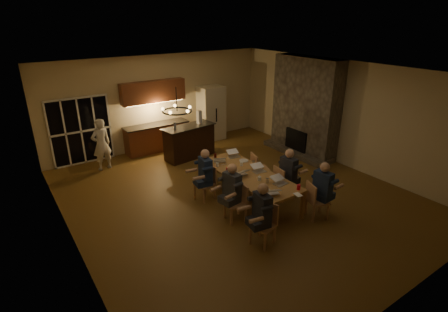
% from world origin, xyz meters
% --- Properties ---
extents(floor, '(9.00, 9.00, 0.00)m').
position_xyz_m(floor, '(0.00, 0.00, 0.00)').
color(floor, brown).
rests_on(floor, ground).
extents(back_wall, '(8.00, 0.04, 3.20)m').
position_xyz_m(back_wall, '(0.00, 4.52, 1.60)').
color(back_wall, '#CBB28F').
rests_on(back_wall, ground).
extents(left_wall, '(0.04, 9.00, 3.20)m').
position_xyz_m(left_wall, '(-4.02, 0.00, 1.60)').
color(left_wall, '#CBB28F').
rests_on(left_wall, ground).
extents(right_wall, '(0.04, 9.00, 3.20)m').
position_xyz_m(right_wall, '(4.02, 0.00, 1.60)').
color(right_wall, '#CBB28F').
rests_on(right_wall, ground).
extents(ceiling, '(8.00, 9.00, 0.04)m').
position_xyz_m(ceiling, '(0.00, 0.00, 3.22)').
color(ceiling, white).
rests_on(ceiling, back_wall).
extents(french_doors, '(1.86, 0.08, 2.10)m').
position_xyz_m(french_doors, '(-2.70, 4.47, 1.05)').
color(french_doors, black).
rests_on(french_doors, ground).
extents(fireplace, '(0.58, 2.50, 3.20)m').
position_xyz_m(fireplace, '(3.70, 1.20, 1.60)').
color(fireplace, '#625B4D').
rests_on(fireplace, ground).
extents(kitchenette, '(2.24, 0.68, 2.40)m').
position_xyz_m(kitchenette, '(-0.30, 4.20, 1.20)').
color(kitchenette, brown).
rests_on(kitchenette, ground).
extents(refrigerator, '(0.90, 0.68, 2.00)m').
position_xyz_m(refrigerator, '(1.90, 4.15, 1.00)').
color(refrigerator, beige).
rests_on(refrigerator, ground).
extents(dining_table, '(1.10, 2.92, 0.75)m').
position_xyz_m(dining_table, '(0.11, -0.40, 0.38)').
color(dining_table, '#A76B42').
rests_on(dining_table, ground).
extents(bar_island, '(1.82, 0.90, 1.08)m').
position_xyz_m(bar_island, '(0.29, 2.97, 0.54)').
color(bar_island, black).
rests_on(bar_island, ground).
extents(chair_left_near, '(0.54, 0.54, 0.89)m').
position_xyz_m(chair_left_near, '(-0.78, -2.02, 0.45)').
color(chair_left_near, tan).
rests_on(chair_left_near, ground).
extents(chair_left_mid, '(0.51, 0.51, 0.89)m').
position_xyz_m(chair_left_mid, '(-0.72, -0.97, 0.45)').
color(chair_left_mid, tan).
rests_on(chair_left_mid, ground).
extents(chair_left_far, '(0.51, 0.51, 0.89)m').
position_xyz_m(chair_left_far, '(-0.78, 0.27, 0.45)').
color(chair_left_far, tan).
rests_on(chair_left_far, ground).
extents(chair_right_near, '(0.56, 0.56, 0.89)m').
position_xyz_m(chair_right_near, '(0.93, -1.95, 0.45)').
color(chair_right_near, tan).
rests_on(chair_right_near, ground).
extents(chair_right_mid, '(0.49, 0.49, 0.89)m').
position_xyz_m(chair_right_mid, '(0.93, -0.86, 0.45)').
color(chair_right_mid, tan).
rests_on(chair_right_mid, ground).
extents(chair_right_far, '(0.54, 0.54, 0.89)m').
position_xyz_m(chair_right_far, '(0.99, 0.18, 0.45)').
color(chair_right_far, tan).
rests_on(chair_right_far, ground).
extents(person_left_near, '(0.67, 0.67, 1.38)m').
position_xyz_m(person_left_near, '(-0.80, -1.99, 0.69)').
color(person_left_near, '#25282F').
rests_on(person_left_near, ground).
extents(person_right_near, '(0.66, 0.66, 1.38)m').
position_xyz_m(person_right_near, '(1.02, -1.97, 0.69)').
color(person_right_near, '#1F2F4E').
rests_on(person_right_near, ground).
extents(person_left_mid, '(0.68, 0.68, 1.38)m').
position_xyz_m(person_left_mid, '(-0.73, -0.86, 0.69)').
color(person_left_mid, '#34373D').
rests_on(person_left_mid, ground).
extents(person_right_mid, '(0.64, 0.64, 1.38)m').
position_xyz_m(person_right_mid, '(0.95, -0.93, 0.69)').
color(person_right_mid, '#25282F').
rests_on(person_right_mid, ground).
extents(person_left_far, '(0.68, 0.68, 1.38)m').
position_xyz_m(person_left_far, '(-0.77, 0.22, 0.69)').
color(person_left_far, '#1F2F4E').
rests_on(person_left_far, ground).
extents(standing_person, '(0.64, 0.47, 1.60)m').
position_xyz_m(standing_person, '(-2.35, 3.63, 0.80)').
color(standing_person, silver).
rests_on(standing_person, ground).
extents(chandelier, '(0.57, 0.57, 0.03)m').
position_xyz_m(chandelier, '(-1.98, -0.81, 2.75)').
color(chandelier, black).
rests_on(chandelier, ceiling).
extents(laptop_a, '(0.40, 0.38, 0.23)m').
position_xyz_m(laptop_a, '(-0.12, -1.51, 0.86)').
color(laptop_a, silver).
rests_on(laptop_a, dining_table).
extents(laptop_b, '(0.34, 0.30, 0.23)m').
position_xyz_m(laptop_b, '(0.36, -1.28, 0.86)').
color(laptop_b, silver).
rests_on(laptop_b, dining_table).
extents(laptop_c, '(0.35, 0.32, 0.23)m').
position_xyz_m(laptop_c, '(-0.12, -0.34, 0.86)').
color(laptop_c, silver).
rests_on(laptop_c, dining_table).
extents(laptop_d, '(0.35, 0.31, 0.23)m').
position_xyz_m(laptop_d, '(0.39, -0.47, 0.86)').
color(laptop_d, silver).
rests_on(laptop_d, dining_table).
extents(laptop_e, '(0.42, 0.40, 0.23)m').
position_xyz_m(laptop_e, '(-0.06, 0.67, 0.86)').
color(laptop_e, silver).
rests_on(laptop_e, dining_table).
extents(laptop_f, '(0.36, 0.33, 0.23)m').
position_xyz_m(laptop_f, '(0.44, 0.68, 0.86)').
color(laptop_f, silver).
rests_on(laptop_f, dining_table).
extents(mug_front, '(0.08, 0.08, 0.10)m').
position_xyz_m(mug_front, '(0.07, -0.87, 0.80)').
color(mug_front, silver).
rests_on(mug_front, dining_table).
extents(mug_mid, '(0.08, 0.08, 0.10)m').
position_xyz_m(mug_mid, '(0.24, 0.08, 0.80)').
color(mug_mid, silver).
rests_on(mug_mid, dining_table).
extents(mug_back, '(0.08, 0.08, 0.10)m').
position_xyz_m(mug_back, '(-0.30, 0.40, 0.80)').
color(mug_back, silver).
rests_on(mug_back, dining_table).
extents(redcup_near, '(0.08, 0.08, 0.12)m').
position_xyz_m(redcup_near, '(0.50, -1.72, 0.81)').
color(redcup_near, red).
rests_on(redcup_near, dining_table).
extents(redcup_mid, '(0.08, 0.08, 0.12)m').
position_xyz_m(redcup_mid, '(-0.28, -0.05, 0.81)').
color(redcup_mid, red).
rests_on(redcup_mid, dining_table).
extents(can_silver, '(0.07, 0.07, 0.12)m').
position_xyz_m(can_silver, '(0.14, -1.07, 0.81)').
color(can_silver, '#B2B2B7').
rests_on(can_silver, dining_table).
extents(can_cola, '(0.07, 0.07, 0.12)m').
position_xyz_m(can_cola, '(-0.01, 0.95, 0.81)').
color(can_cola, '#3F0F0C').
rests_on(can_cola, dining_table).
extents(can_right, '(0.07, 0.07, 0.12)m').
position_xyz_m(can_right, '(0.52, -0.07, 0.81)').
color(can_right, '#B2B2B7').
rests_on(can_right, dining_table).
extents(plate_near, '(0.23, 0.23, 0.02)m').
position_xyz_m(plate_near, '(0.48, -0.95, 0.76)').
color(plate_near, silver).
rests_on(plate_near, dining_table).
extents(plate_left, '(0.25, 0.25, 0.02)m').
position_xyz_m(plate_left, '(-0.16, -1.33, 0.76)').
color(plate_left, silver).
rests_on(plate_left, dining_table).
extents(plate_far, '(0.25, 0.25, 0.02)m').
position_xyz_m(plate_far, '(0.49, 0.30, 0.76)').
color(plate_far, silver).
rests_on(plate_far, dining_table).
extents(notepad, '(0.17, 0.21, 0.01)m').
position_xyz_m(notepad, '(0.31, -1.89, 0.76)').
color(notepad, white).
rests_on(notepad, dining_table).
extents(bar_bottle, '(0.08, 0.08, 0.24)m').
position_xyz_m(bar_bottle, '(-0.24, 2.90, 1.20)').
color(bar_bottle, '#99999E').
rests_on(bar_bottle, bar_island).
extents(bar_blender, '(0.16, 0.16, 0.43)m').
position_xyz_m(bar_blender, '(0.73, 3.05, 1.29)').
color(bar_blender, silver).
rests_on(bar_blender, bar_island).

